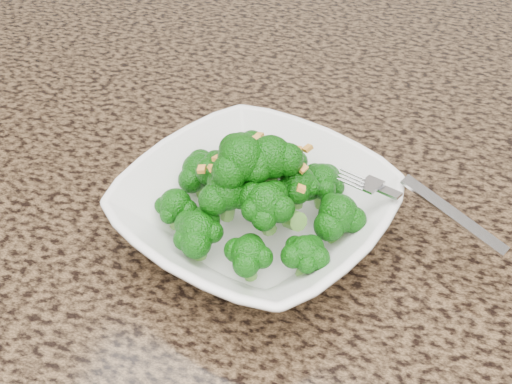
% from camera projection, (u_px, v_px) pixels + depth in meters
% --- Properties ---
extents(granite_counter, '(1.64, 1.04, 0.03)m').
position_uv_depth(granite_counter, '(227.00, 189.00, 0.65)').
color(granite_counter, brown).
rests_on(granite_counter, cabinet).
extents(bowl, '(0.29, 0.29, 0.06)m').
position_uv_depth(bowl, '(256.00, 211.00, 0.56)').
color(bowl, white).
rests_on(bowl, granite_counter).
extents(broccoli_pile, '(0.20, 0.20, 0.07)m').
position_uv_depth(broccoli_pile, '(256.00, 156.00, 0.52)').
color(broccoli_pile, '#0E570A').
rests_on(broccoli_pile, bowl).
extents(garlic_topping, '(0.12, 0.12, 0.01)m').
position_uv_depth(garlic_topping, '(256.00, 119.00, 0.50)').
color(garlic_topping, gold).
rests_on(garlic_topping, broccoli_pile).
extents(fork, '(0.16, 0.09, 0.01)m').
position_uv_depth(fork, '(394.00, 193.00, 0.53)').
color(fork, silver).
rests_on(fork, bowl).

